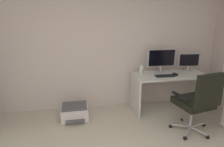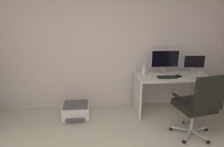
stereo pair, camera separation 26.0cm
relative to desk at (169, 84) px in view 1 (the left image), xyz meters
name	(u,v)px [view 1 (the left image)]	position (x,y,z in m)	size (l,w,h in m)	color
wall_back	(86,44)	(-1.53, 0.44, 0.73)	(5.27, 0.10, 2.53)	beige
desk	(169,84)	(0.00, 0.00, 0.00)	(1.35, 0.59, 0.73)	silver
monitor_main	(161,59)	(-0.13, 0.14, 0.47)	(0.54, 0.18, 0.45)	#B2B5B7
monitor_secondary	(189,61)	(0.44, 0.14, 0.40)	(0.41, 0.18, 0.35)	#B2B5B7
keyboard	(165,76)	(-0.16, -0.11, 0.21)	(0.34, 0.13, 0.02)	black
computer_mouse	(175,74)	(0.06, -0.09, 0.22)	(0.06, 0.10, 0.03)	black
desktop_speaker	(141,70)	(-0.54, 0.09, 0.28)	(0.07, 0.07, 0.17)	silver
office_chair	(198,100)	(0.06, -0.86, 0.05)	(0.64, 0.67, 1.04)	#B7BABC
printer	(75,112)	(-1.79, -0.02, -0.41)	(0.47, 0.48, 0.25)	silver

